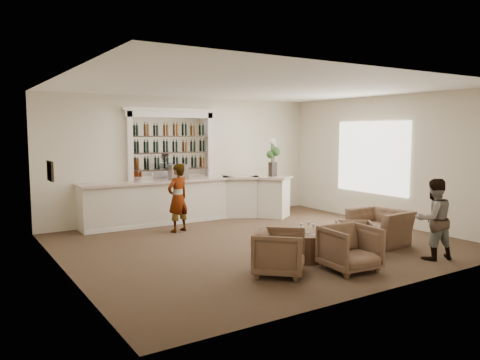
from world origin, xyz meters
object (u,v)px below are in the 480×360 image
object	(u,v)px
armchair_center	(350,248)
armchair_far	(380,227)
armchair_left	(279,252)
flower_vase	(273,155)
espresso_machine	(178,172)
guest	(434,219)
bar_counter	(190,200)
sommelier	(178,198)
cocktail_table	(307,247)
armchair_right	(355,238)

from	to	relation	value
armchair_center	armchair_far	xyz separation A→B (m)	(1.97, 1.05, -0.02)
armchair_left	flower_vase	world-z (taller)	flower_vase
armchair_far	flower_vase	size ratio (longest dim) A/B	1.08
armchair_center	espresso_machine	xyz separation A→B (m)	(-0.69, 5.43, 0.94)
armchair_center	flower_vase	xyz separation A→B (m)	(1.94, 4.87, 1.33)
armchair_center	espresso_machine	bearing A→B (deg)	102.45
guest	armchair_center	world-z (taller)	guest
bar_counter	armchair_left	xyz separation A→B (m)	(-0.84, -5.00, -0.19)
armchair_left	armchair_far	distance (m)	3.18
sommelier	armchair_left	world-z (taller)	sommelier
guest	armchair_far	world-z (taller)	guest
armchair_center	armchair_far	distance (m)	2.23
cocktail_table	espresso_machine	xyz separation A→B (m)	(-0.49, 4.54, 1.09)
armchair_right	armchair_far	xyz separation A→B (m)	(1.09, 0.32, 0.05)
armchair_center	espresso_machine	distance (m)	5.56
guest	armchair_center	xyz separation A→B (m)	(-1.85, 0.30, -0.37)
cocktail_table	flower_vase	xyz separation A→B (m)	(2.14, 3.97, 1.48)
cocktail_table	armchair_right	distance (m)	1.10
cocktail_table	armchair_left	size ratio (longest dim) A/B	0.80
cocktail_table	guest	bearing A→B (deg)	-30.14
flower_vase	sommelier	bearing A→B (deg)	-172.44
sommelier	armchair_right	distance (m)	4.28
bar_counter	cocktail_table	size ratio (longest dim) A/B	8.50
sommelier	armchair_left	size ratio (longest dim) A/B	1.95
guest	cocktail_table	bearing A→B (deg)	-12.42
bar_counter	armchair_left	bearing A→B (deg)	-99.52
espresso_machine	flower_vase	distance (m)	2.72
sommelier	espresso_machine	bearing A→B (deg)	-133.74
bar_counter	cocktail_table	distance (m)	4.60
armchair_center	flower_vase	bearing A→B (deg)	73.47
armchair_right	flower_vase	distance (m)	4.50
guest	espresso_machine	bearing A→B (deg)	-48.31
cocktail_table	armchair_left	world-z (taller)	armchair_left
armchair_far	armchair_center	bearing A→B (deg)	-66.47
cocktail_table	sommelier	size ratio (longest dim) A/B	0.41
guest	armchair_right	world-z (taller)	guest
armchair_center	espresso_machine	size ratio (longest dim) A/B	1.93
bar_counter	armchair_right	world-z (taller)	bar_counter
bar_counter	sommelier	bearing A→B (deg)	-129.32
armchair_center	armchair_right	size ratio (longest dim) A/B	1.22
armchair_left	cocktail_table	bearing A→B (deg)	-23.05
guest	armchair_far	xyz separation A→B (m)	(0.12, 1.35, -0.39)
espresso_machine	armchair_left	bearing A→B (deg)	-89.50
guest	flower_vase	world-z (taller)	flower_vase
bar_counter	armchair_far	distance (m)	4.99
armchair_right	espresso_machine	world-z (taller)	espresso_machine
armchair_right	bar_counter	bearing A→B (deg)	140.89
sommelier	armchair_right	world-z (taller)	sommelier
armchair_right	flower_vase	size ratio (longest dim) A/B	0.68
guest	armchair_center	distance (m)	1.92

